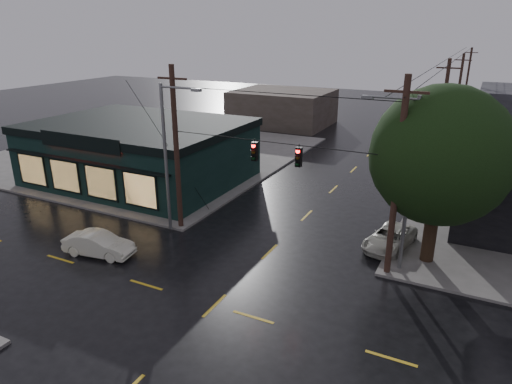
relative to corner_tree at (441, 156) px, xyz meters
The scene contains 15 objects.
ground_plane 13.39m from the corner_tree, 133.05° to the right, with size 160.00×160.00×0.00m, color black.
sidewalk_nw 30.91m from the corner_tree, 158.23° to the left, with size 28.00×28.00×0.15m, color #615F5A.
pizza_shop 23.80m from the corner_tree, 169.73° to the left, with size 16.30×12.34×4.90m.
corner_tree is the anchor object (origin of this frame).
utility_pole_nw 16.01m from the corner_tree, behind, with size 2.00×0.32×10.15m, color black, non-canonical shape.
utility_pole_ne 6.63m from the corner_tree, 126.65° to the right, with size 2.00×0.32×10.15m, color black, non-canonical shape.
utility_pole_far_a 20.24m from the corner_tree, 94.96° to the left, with size 2.00×0.32×9.65m, color black, non-canonical shape.
utility_pole_far_b 39.75m from the corner_tree, 92.44° to the left, with size 2.00×0.32×9.15m, color black, non-canonical shape.
utility_pole_far_c 59.58m from the corner_tree, 91.62° to the left, with size 2.00×0.32×9.15m, color black, non-canonical shape.
span_signal_assembly 8.39m from the corner_tree, 164.45° to the right, with size 13.00×0.48×1.23m.
streetlight_nw 16.40m from the corner_tree, 168.86° to the right, with size 5.40×0.30×9.15m, color gray, non-canonical shape.
streetlight_ne 6.31m from the corner_tree, 127.14° to the right, with size 5.40×0.30×9.15m, color gray, non-canonical shape.
bg_building_west 38.51m from the corner_tree, 125.35° to the left, with size 12.00×10.00×4.40m, color #3D342C.
sedan_cream 18.92m from the corner_tree, 156.03° to the right, with size 1.40×4.02×1.32m, color silver.
suv_silver 5.90m from the corner_tree, 158.04° to the left, with size 1.98×4.30×1.19m, color #B9B8AA.
Camera 1 is at (9.78, -15.24, 12.08)m, focal length 32.00 mm.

